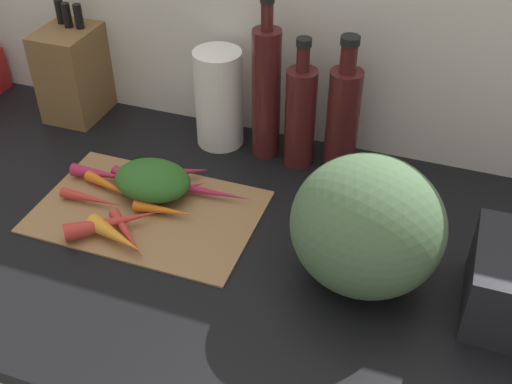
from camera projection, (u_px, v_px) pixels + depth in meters
ground_plane at (180, 230)px, 121.56cm from camera, size 170.00×80.00×3.00cm
wall_back at (247, 1)px, 130.84cm from camera, size 170.00×3.00×60.00cm
cutting_board at (148, 211)px, 123.15cm from camera, size 43.13×28.24×0.80cm
carrot_0 at (116, 236)px, 114.12cm from camera, size 13.21×7.29×3.41cm
carrot_1 at (102, 174)px, 129.70cm from camera, size 13.30×3.93×2.76cm
carrot_2 at (128, 235)px, 115.15cm from camera, size 12.75×11.22×2.17cm
carrot_3 at (171, 192)px, 125.04cm from camera, size 12.42×12.72×2.48cm
carrot_4 at (180, 172)px, 130.00cm from camera, size 11.85×8.22×3.03cm
carrot_5 at (165, 210)px, 120.80cm from camera, size 12.76×3.57×2.26cm
carrot_6 at (112, 222)px, 117.03cm from camera, size 15.77×14.05×3.52cm
carrot_7 at (91, 199)px, 123.73cm from camera, size 13.16×2.25×2.14cm
carrot_8 at (211, 192)px, 125.35cm from camera, size 16.98×3.25×2.16cm
carrot_9 at (111, 186)px, 126.78cm from camera, size 13.22×5.63×2.29cm
carrot_10 at (134, 180)px, 128.45cm from camera, size 11.71×5.58×2.27cm
carrot_greens_pile at (152, 180)px, 124.82cm from camera, size 15.64×12.03×6.62cm
winter_squash at (367, 227)px, 101.48cm from camera, size 25.30×22.95×24.32cm
knife_block at (76, 70)px, 147.59cm from camera, size 11.89×17.25×26.90cm
paper_towel_roll at (219, 99)px, 136.74cm from camera, size 10.47×10.47×22.03cm
bottle_0 at (266, 92)px, 130.69cm from camera, size 6.07×6.07×35.85cm
bottle_1 at (300, 115)px, 129.98cm from camera, size 6.47×6.47×28.61cm
bottle_2 at (343, 116)px, 128.13cm from camera, size 6.81×6.81×29.78cm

